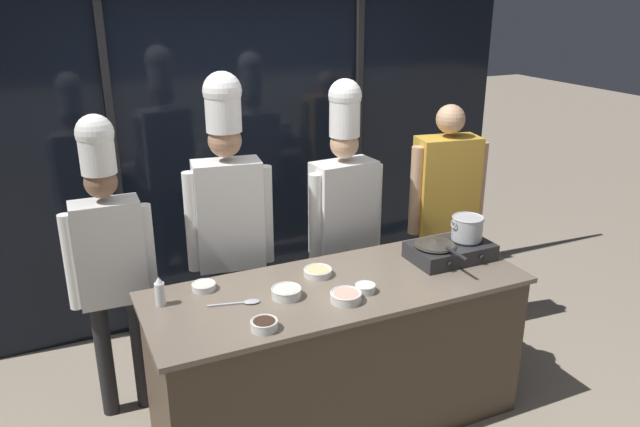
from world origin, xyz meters
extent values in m
plane|color=gray|center=(0.00, 0.00, 0.00)|extent=(24.00, 24.00, 0.00)
cube|color=black|center=(0.00, 1.63, 1.35)|extent=(4.52, 0.04, 2.70)
cube|color=#232326|center=(-0.96, 1.59, 1.35)|extent=(0.05, 0.05, 2.70)
cube|color=#232326|center=(0.96, 1.59, 1.35)|extent=(0.05, 0.05, 2.70)
cube|color=#4C3D2D|center=(0.00, 0.00, 0.45)|extent=(2.12, 0.77, 0.89)
cube|color=#756656|center=(0.00, 0.00, 0.91)|extent=(2.18, 0.81, 0.03)
cube|color=#28282B|center=(0.79, 0.04, 0.97)|extent=(0.51, 0.31, 0.10)
cylinder|color=black|center=(0.67, 0.04, 1.03)|extent=(0.20, 0.20, 0.01)
cylinder|color=black|center=(0.67, -0.13, 0.97)|extent=(0.03, 0.01, 0.03)
cylinder|color=black|center=(0.91, 0.04, 1.03)|extent=(0.20, 0.20, 0.01)
cylinder|color=black|center=(0.91, -0.13, 0.97)|extent=(0.03, 0.01, 0.03)
cylinder|color=#38332D|center=(0.67, 0.04, 1.04)|extent=(0.24, 0.24, 0.01)
cone|color=#38332D|center=(0.67, 0.04, 1.06)|extent=(0.25, 0.25, 0.04)
cylinder|color=black|center=(0.67, -0.18, 1.06)|extent=(0.02, 0.19, 0.02)
cylinder|color=#B7BABF|center=(0.91, 0.04, 1.11)|extent=(0.19, 0.19, 0.14)
torus|color=#B7BABF|center=(0.91, 0.04, 1.18)|extent=(0.20, 0.20, 0.01)
torus|color=#B7BABF|center=(0.80, 0.04, 1.15)|extent=(0.01, 0.05, 0.05)
torus|color=#B7BABF|center=(1.02, 0.04, 1.15)|extent=(0.01, 0.05, 0.05)
cylinder|color=white|center=(-0.96, 0.18, 0.99)|extent=(0.05, 0.05, 0.13)
cone|color=white|center=(-0.96, 0.18, 1.07)|extent=(0.05, 0.05, 0.04)
cylinder|color=white|center=(-0.05, 0.16, 0.94)|extent=(0.17, 0.17, 0.04)
torus|color=white|center=(-0.05, 0.16, 0.96)|extent=(0.17, 0.17, 0.01)
cylinder|color=#E0C689|center=(-0.05, 0.16, 0.95)|extent=(0.14, 0.14, 0.02)
cylinder|color=white|center=(-0.71, 0.27, 0.94)|extent=(0.13, 0.13, 0.04)
torus|color=white|center=(-0.71, 0.27, 0.96)|extent=(0.14, 0.14, 0.01)
cylinder|color=silver|center=(-0.71, 0.27, 0.95)|extent=(0.11, 0.11, 0.02)
cylinder|color=white|center=(-0.32, -0.01, 0.95)|extent=(0.16, 0.16, 0.05)
torus|color=white|center=(-0.32, -0.01, 0.98)|extent=(0.17, 0.17, 0.01)
cylinder|color=silver|center=(-0.32, -0.01, 0.96)|extent=(0.13, 0.13, 0.03)
cylinder|color=white|center=(-0.55, -0.28, 0.95)|extent=(0.13, 0.13, 0.05)
torus|color=white|center=(-0.55, -0.28, 0.97)|extent=(0.14, 0.14, 0.01)
cylinder|color=#382319|center=(-0.55, -0.28, 0.96)|extent=(0.11, 0.11, 0.03)
cylinder|color=white|center=(0.10, -0.14, 0.95)|extent=(0.11, 0.11, 0.04)
torus|color=white|center=(0.10, -0.14, 0.97)|extent=(0.12, 0.12, 0.01)
cylinder|color=white|center=(0.10, -0.14, 0.96)|extent=(0.09, 0.09, 0.02)
cylinder|color=white|center=(-0.05, -0.19, 0.95)|extent=(0.17, 0.17, 0.05)
torus|color=white|center=(-0.05, -0.19, 0.97)|extent=(0.17, 0.17, 0.01)
cylinder|color=#EAA893|center=(-0.05, -0.19, 0.96)|extent=(0.14, 0.14, 0.03)
cube|color=#B2B5BA|center=(-0.65, 0.04, 0.93)|extent=(0.19, 0.06, 0.01)
ellipsoid|color=#B2B5BA|center=(-0.52, 0.01, 0.93)|extent=(0.10, 0.07, 0.02)
cylinder|color=#232326|center=(-1.04, 0.66, 0.38)|extent=(0.10, 0.10, 0.77)
cylinder|color=#232326|center=(-1.25, 0.67, 0.38)|extent=(0.10, 0.10, 0.77)
cube|color=white|center=(-1.15, 0.66, 1.08)|extent=(0.39, 0.21, 0.62)
cylinder|color=white|center=(-0.94, 0.62, 1.06)|extent=(0.08, 0.08, 0.57)
cylinder|color=white|center=(-1.36, 0.64, 1.06)|extent=(0.08, 0.08, 0.57)
sphere|color=brown|center=(-1.15, 0.66, 1.50)|extent=(0.18, 0.18, 0.18)
cylinder|color=white|center=(-1.15, 0.66, 1.66)|extent=(0.19, 0.19, 0.23)
sphere|color=white|center=(-1.15, 0.66, 1.78)|extent=(0.21, 0.21, 0.21)
cylinder|color=#2D3856|center=(-0.31, 0.67, 0.42)|extent=(0.11, 0.11, 0.85)
cylinder|color=#2D3856|center=(-0.53, 0.70, 0.42)|extent=(0.11, 0.11, 0.85)
cube|color=white|center=(-0.42, 0.69, 1.19)|extent=(0.44, 0.27, 0.68)
cylinder|color=white|center=(-0.20, 0.62, 1.17)|extent=(0.08, 0.08, 0.63)
cylinder|color=white|center=(-0.65, 0.69, 1.17)|extent=(0.08, 0.08, 0.63)
sphere|color=#A87A5B|center=(-0.42, 0.69, 1.66)|extent=(0.20, 0.20, 0.20)
cylinder|color=white|center=(-0.42, 0.69, 1.83)|extent=(0.21, 0.21, 0.24)
sphere|color=white|center=(-0.42, 0.69, 1.95)|extent=(0.23, 0.23, 0.23)
cylinder|color=#4C4C51|center=(0.49, 0.69, 0.40)|extent=(0.11, 0.11, 0.79)
cylinder|color=#4C4C51|center=(0.26, 0.67, 0.40)|extent=(0.11, 0.11, 0.79)
cube|color=white|center=(0.37, 0.68, 1.11)|extent=(0.44, 0.25, 0.64)
cylinder|color=white|center=(0.61, 0.67, 1.10)|extent=(0.08, 0.08, 0.59)
cylinder|color=white|center=(0.14, 0.63, 1.10)|extent=(0.08, 0.08, 0.59)
sphere|color=tan|center=(0.37, 0.68, 1.55)|extent=(0.19, 0.19, 0.19)
cylinder|color=white|center=(0.37, 0.68, 1.74)|extent=(0.20, 0.20, 0.26)
sphere|color=white|center=(0.37, 0.68, 1.87)|extent=(0.21, 0.21, 0.21)
cylinder|color=#2D3856|center=(1.28, 0.61, 0.42)|extent=(0.11, 0.11, 0.85)
cylinder|color=#2D3856|center=(1.04, 0.65, 0.42)|extent=(0.11, 0.11, 0.85)
cube|color=gold|center=(1.16, 0.63, 1.19)|extent=(0.47, 0.30, 0.69)
cylinder|color=tan|center=(1.40, 0.55, 1.18)|extent=(0.09, 0.09, 0.63)
cylinder|color=tan|center=(0.91, 0.63, 1.18)|extent=(0.09, 0.09, 0.63)
sphere|color=tan|center=(1.16, 0.63, 1.66)|extent=(0.20, 0.20, 0.20)
camera|label=1|loc=(-1.43, -2.84, 2.52)|focal=35.00mm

